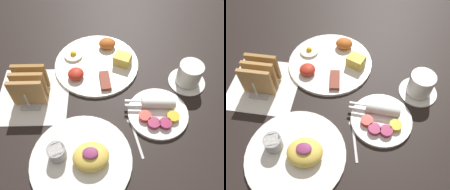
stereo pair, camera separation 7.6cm
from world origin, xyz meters
TOP-DOWN VIEW (x-y plane):
  - ground_plane at (0.00, 0.00)m, footprint 3.00×3.00m
  - napkin_flat at (-0.19, 0.06)m, footprint 0.22×0.22m
  - plate_breakfast at (0.01, 0.19)m, footprint 0.29×0.29m
  - plate_condiments at (0.19, -0.02)m, footprint 0.19×0.18m
  - plate_foreground at (-0.03, -0.16)m, footprint 0.27×0.27m
  - toast_rack at (-0.19, 0.06)m, footprint 0.10×0.12m
  - coffee_cup at (0.31, 0.11)m, footprint 0.12×0.12m
  - teaspoon at (0.12, -0.07)m, footprint 0.04×0.13m

SIDE VIEW (x-z plane):
  - ground_plane at x=0.00m, z-range 0.00..0.00m
  - napkin_flat at x=-0.19m, z-range 0.00..0.00m
  - teaspoon at x=0.12m, z-range 0.00..0.01m
  - plate_breakfast at x=0.01m, z-range -0.01..0.03m
  - plate_condiments at x=0.19m, z-range -0.01..0.03m
  - plate_foreground at x=-0.03m, z-range -0.01..0.04m
  - coffee_cup at x=0.31m, z-range 0.00..0.08m
  - toast_rack at x=-0.19m, z-range 0.00..0.10m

